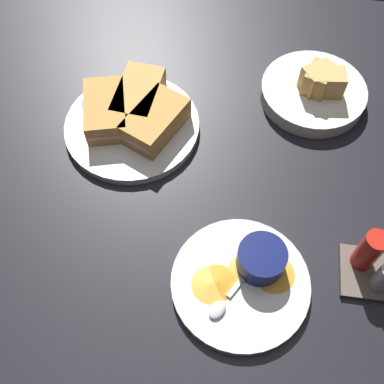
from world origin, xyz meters
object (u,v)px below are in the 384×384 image
object	(u,v)px
plate_sandwich_main	(132,126)
condiment_caddy	(372,264)
plate_chips_companion	(240,283)
ramekin_light_gravy	(261,259)
spoon_by_dark_ramekin	(128,128)
bread_basket_rear	(315,90)
sandwich_half_near	(155,121)
spoon_by_gravy_ramekin	(222,304)
ramekin_dark_sauce	(104,108)
sandwich_half_extra	(106,110)
sandwich_half_far	(139,96)

from	to	relation	value
plate_sandwich_main	condiment_caddy	world-z (taller)	condiment_caddy
plate_chips_companion	ramekin_light_gravy	size ratio (longest dim) A/B	2.85
plate_chips_companion	spoon_by_dark_ramekin	bearing A→B (deg)	-138.86
ramekin_light_gravy	bread_basket_rear	size ratio (longest dim) A/B	0.37
sandwich_half_near	spoon_by_gravy_ramekin	size ratio (longest dim) A/B	1.63
sandwich_half_near	bread_basket_rear	distance (cm)	32.94
ramekin_light_gravy	spoon_by_gravy_ramekin	bearing A→B (deg)	-35.47
ramekin_dark_sauce	spoon_by_gravy_ramekin	size ratio (longest dim) A/B	0.87
plate_chips_companion	ramekin_light_gravy	bearing A→B (deg)	140.19
plate_chips_companion	ramekin_light_gravy	distance (cm)	5.37
spoon_by_dark_ramekin	bread_basket_rear	world-z (taller)	bread_basket_rear
bread_basket_rear	condiment_caddy	distance (cm)	37.85
sandwich_half_extra	spoon_by_dark_ramekin	world-z (taller)	sandwich_half_extra
bread_basket_rear	spoon_by_dark_ramekin	bearing A→B (deg)	-67.90
plate_sandwich_main	bread_basket_rear	distance (cm)	37.26
sandwich_half_near	bread_basket_rear	xyz separation A→B (cm)	(-13.60, 29.96, -1.59)
sandwich_half_far	spoon_by_dark_ramekin	xyz separation A→B (cm)	(6.28, -1.02, -2.04)
plate_sandwich_main	sandwich_half_near	world-z (taller)	sandwich_half_near
bread_basket_rear	condiment_caddy	xyz separation A→B (cm)	(36.76, 8.95, 1.00)
plate_sandwich_main	ramekin_dark_sauce	bearing A→B (deg)	-106.31
sandwich_half_far	spoon_by_gravy_ramekin	xyz separation A→B (cm)	(37.88, 20.53, -2.04)
plate_chips_companion	spoon_by_gravy_ramekin	distance (cm)	4.92
spoon_by_dark_ramekin	bread_basket_rear	distance (cm)	38.08
ramekin_light_gravy	bread_basket_rear	bearing A→B (deg)	167.63
sandwich_half_near	sandwich_half_far	xyz separation A→B (cm)	(-5.56, -4.30, 0.00)
ramekin_light_gravy	spoon_by_gravy_ramekin	xyz separation A→B (cm)	(7.41, -5.28, -1.98)
sandwich_half_extra	ramekin_dark_sauce	size ratio (longest dim) A/B	1.83
spoon_by_dark_ramekin	ramekin_light_gravy	world-z (taller)	ramekin_light_gravy
sandwich_half_near	ramekin_dark_sauce	distance (cm)	10.84
ramekin_dark_sauce	spoon_by_gravy_ramekin	world-z (taller)	ramekin_dark_sauce
sandwich_half_far	sandwich_half_extra	size ratio (longest dim) A/B	0.95
ramekin_light_gravy	plate_sandwich_main	bearing A→B (deg)	-134.01
plate_sandwich_main	sandwich_half_extra	world-z (taller)	sandwich_half_extra
spoon_by_dark_ramekin	sandwich_half_near	bearing A→B (deg)	97.68
ramekin_dark_sauce	condiment_caddy	size ratio (longest dim) A/B	0.84
sandwich_half_near	condiment_caddy	world-z (taller)	condiment_caddy
plate_chips_companion	bread_basket_rear	size ratio (longest dim) A/B	1.05
sandwich_half_far	spoon_by_dark_ramekin	distance (cm)	6.68
sandwich_half_far	spoon_by_gravy_ramekin	world-z (taller)	sandwich_half_far
ramekin_dark_sauce	bread_basket_rear	size ratio (longest dim) A/B	0.38
spoon_by_dark_ramekin	sandwich_half_extra	bearing A→B (deg)	-113.57
sandwich_half_far	spoon_by_gravy_ramekin	distance (cm)	43.14
sandwich_half_near	sandwich_half_far	world-z (taller)	same
sandwich_half_extra	spoon_by_gravy_ramekin	distance (cm)	42.58
sandwich_half_far	sandwich_half_extra	distance (cm)	7.03
sandwich_half_near	spoon_by_gravy_ramekin	bearing A→B (deg)	26.67
sandwich_half_near	sandwich_half_far	size ratio (longest dim) A/B	1.08
sandwich_half_far	condiment_caddy	xyz separation A→B (cm)	(28.72, 43.21, -0.59)
sandwich_half_far	plate_sandwich_main	bearing A→B (deg)	-7.31
sandwich_half_near	spoon_by_dark_ramekin	distance (cm)	5.74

